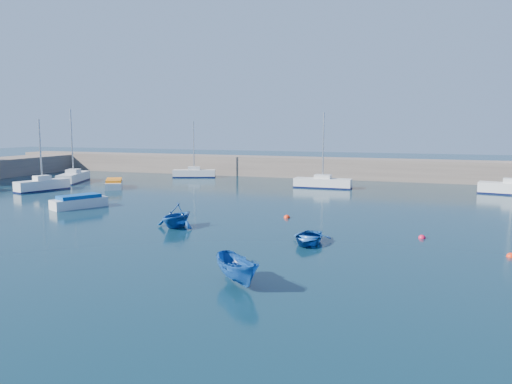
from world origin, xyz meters
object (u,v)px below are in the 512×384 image
(sailboat_5, at_px, (194,173))
(motorboat_2, at_px, (114,184))
(sailboat_4, at_px, (74,177))
(dinghy_center, at_px, (308,238))
(sailboat_6, at_px, (323,183))
(sailboat_3, at_px, (42,185))
(motorboat_1, at_px, (79,202))
(dinghy_left, at_px, (176,215))
(dinghy_right, at_px, (238,270))

(sailboat_5, distance_m, motorboat_2, 13.72)
(sailboat_4, xyz_separation_m, dinghy_center, (34.66, -21.57, -0.29))
(sailboat_6, bearing_deg, sailboat_3, 113.45)
(sailboat_6, relative_size, motorboat_2, 1.66)
(sailboat_3, relative_size, motorboat_1, 1.59)
(motorboat_2, bearing_deg, dinghy_center, -67.54)
(motorboat_1, bearing_deg, sailboat_4, 156.93)
(sailboat_5, bearing_deg, sailboat_3, 132.45)
(sailboat_3, bearing_deg, dinghy_center, -5.66)
(sailboat_4, bearing_deg, motorboat_2, -41.73)
(sailboat_3, bearing_deg, dinghy_left, -10.87)
(sailboat_3, distance_m, dinghy_center, 35.20)
(sailboat_4, height_order, sailboat_6, sailboat_4)
(sailboat_5, relative_size, dinghy_center, 2.25)
(dinghy_center, bearing_deg, dinghy_left, 169.42)
(sailboat_4, bearing_deg, motorboat_1, -69.73)
(sailboat_4, relative_size, dinghy_right, 2.65)
(sailboat_5, relative_size, dinghy_left, 2.37)
(motorboat_1, relative_size, dinghy_right, 1.42)
(sailboat_5, height_order, dinghy_left, sailboat_5)
(dinghy_right, bearing_deg, motorboat_2, 88.46)
(dinghy_right, bearing_deg, sailboat_5, 73.99)
(sailboat_6, xyz_separation_m, dinghy_left, (-4.82, -24.77, 0.24))
(sailboat_6, height_order, dinghy_left, sailboat_6)
(dinghy_center, height_order, dinghy_right, dinghy_right)
(sailboat_4, distance_m, sailboat_6, 30.28)
(sailboat_6, xyz_separation_m, dinghy_center, (4.76, -26.32, -0.24))
(sailboat_4, height_order, motorboat_1, sailboat_4)
(motorboat_1, height_order, dinghy_left, dinghy_left)
(sailboat_4, relative_size, dinghy_center, 2.68)
(dinghy_left, bearing_deg, motorboat_2, 142.56)
(sailboat_3, height_order, motorboat_2, sailboat_3)
(sailboat_5, height_order, motorboat_2, sailboat_5)
(sailboat_3, bearing_deg, sailboat_5, 80.92)
(sailboat_5, distance_m, dinghy_center, 39.45)
(dinghy_center, bearing_deg, dinghy_right, -98.77)
(dinghy_right, bearing_deg, sailboat_4, 93.18)
(sailboat_3, height_order, motorboat_1, sailboat_3)
(sailboat_4, distance_m, dinghy_center, 40.83)
(motorboat_1, height_order, dinghy_center, motorboat_1)
(sailboat_3, relative_size, sailboat_4, 0.85)
(motorboat_1, bearing_deg, dinghy_right, -9.66)
(sailboat_4, relative_size, dinghy_left, 2.83)
(sailboat_6, distance_m, motorboat_1, 26.14)
(sailboat_5, bearing_deg, motorboat_1, 163.71)
(sailboat_4, bearing_deg, sailboat_3, -93.79)
(dinghy_right, bearing_deg, motorboat_1, 99.23)
(sailboat_3, bearing_deg, sailboat_6, 41.83)
(sailboat_3, relative_size, dinghy_center, 2.29)
(dinghy_left, bearing_deg, sailboat_4, 148.75)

